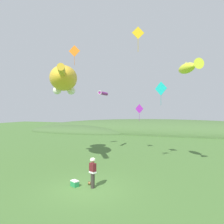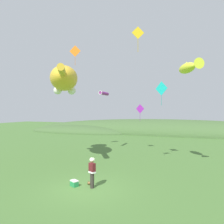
# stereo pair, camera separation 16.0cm
# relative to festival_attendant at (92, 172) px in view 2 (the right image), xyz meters

# --- Properties ---
(ground_plane) EXTENTS (120.00, 120.00, 0.00)m
(ground_plane) POSITION_rel_festival_attendant_xyz_m (-0.22, -0.23, -0.95)
(ground_plane) COLOR #477033
(distant_hill_ridge) EXTENTS (59.97, 13.19, 5.69)m
(distant_hill_ridge) POSITION_rel_festival_attendant_xyz_m (-2.36, 31.59, -0.95)
(distant_hill_ridge) COLOR #426033
(distant_hill_ridge) RESTS_ON ground
(festival_attendant) EXTENTS (0.49, 0.42, 1.77)m
(festival_attendant) POSITION_rel_festival_attendant_xyz_m (0.00, 0.00, 0.00)
(festival_attendant) COLOR #332D28
(festival_attendant) RESTS_ON ground
(kite_spool) EXTENTS (0.15, 0.22, 0.22)m
(kite_spool) POSITION_rel_festival_attendant_xyz_m (-0.40, 0.42, -0.85)
(kite_spool) COLOR olive
(kite_spool) RESTS_ON ground
(picnic_cooler) EXTENTS (0.58, 0.51, 0.36)m
(picnic_cooler) POSITION_rel_festival_attendant_xyz_m (-1.14, -0.13, -0.77)
(picnic_cooler) COLOR #268C4C
(picnic_cooler) RESTS_ON ground
(kite_giant_cat) EXTENTS (5.11, 7.57, 2.59)m
(kite_giant_cat) POSITION_rel_festival_attendant_xyz_m (-5.64, 5.56, 6.48)
(kite_giant_cat) COLOR gold
(kite_fish_windsock) EXTENTS (2.14, 3.00, 0.92)m
(kite_fish_windsock) POSITION_rel_festival_attendant_xyz_m (5.16, 6.31, 6.96)
(kite_fish_windsock) COLOR yellow
(kite_tube_streamer) EXTENTS (0.45, 2.14, 0.44)m
(kite_tube_streamer) POSITION_rel_festival_attendant_xyz_m (-3.90, 10.69, 5.53)
(kite_tube_streamer) COLOR #8C268C
(kite_diamond_gold) EXTENTS (0.81, 0.38, 1.78)m
(kite_diamond_gold) POSITION_rel_festival_attendant_xyz_m (1.89, 3.39, 9.05)
(kite_diamond_gold) COLOR yellow
(kite_diamond_orange) EXTENTS (1.20, 0.31, 2.13)m
(kite_diamond_orange) POSITION_rel_festival_attendant_xyz_m (-6.43, 8.79, 9.97)
(kite_diamond_orange) COLOR orange
(kite_diamond_violet) EXTENTS (1.01, 0.34, 1.96)m
(kite_diamond_violet) POSITION_rel_festival_attendant_xyz_m (-0.24, 12.52, 3.79)
(kite_diamond_violet) COLOR purple
(kite_diamond_teal) EXTENTS (1.18, 0.58, 2.20)m
(kite_diamond_teal) POSITION_rel_festival_attendant_xyz_m (2.71, 8.72, 5.62)
(kite_diamond_teal) COLOR #19BFBF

